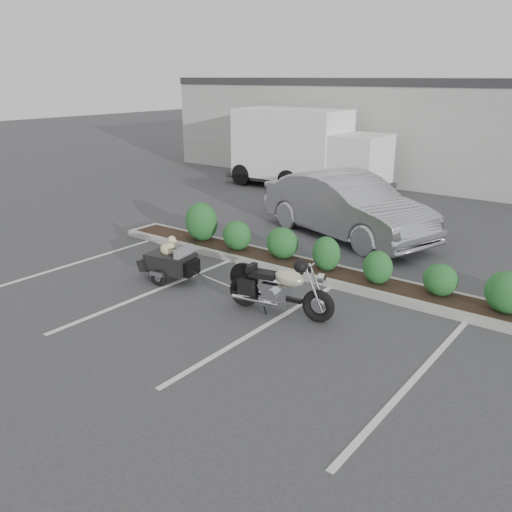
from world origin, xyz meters
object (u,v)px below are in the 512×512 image
Objects in this scene: dumpster at (348,195)px; sedan at (347,206)px; pet_trailer at (170,261)px; delivery_truck at (307,151)px; motorcycle at (279,289)px.

sedan is at bearing -69.81° from dumpster.
pet_trailer is 0.26× the size of delivery_truck.
delivery_truck is at bearing 110.30° from motorcycle.
motorcycle is 0.41× the size of sedan.
dumpster is at bearing 79.12° from pet_trailer.
delivery_truck is at bearing 133.59° from dumpster.
motorcycle is at bearing -146.31° from sedan.
motorcycle is 2.78m from pet_trailer.
sedan is (1.35, 5.10, 0.42)m from pet_trailer.
sedan is 6.61m from delivery_truck.
pet_trailer is 7.43m from dumpster.
dumpster is 0.29× the size of delivery_truck.
sedan is at bearing 96.05° from motorcycle.
pet_trailer is (-2.78, 0.02, -0.06)m from motorcycle.
pet_trailer is at bearing -176.80° from sedan.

